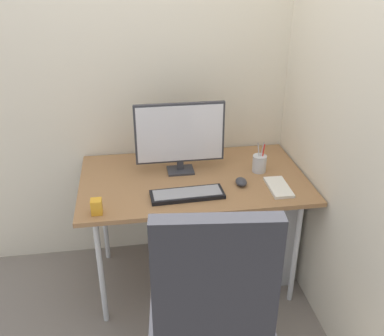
{
  "coord_description": "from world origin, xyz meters",
  "views": [
    {
      "loc": [
        -0.34,
        -2.2,
        1.91
      ],
      "look_at": [
        -0.02,
        -0.08,
        0.83
      ],
      "focal_mm": 40.83,
      "sensor_mm": 36.0,
      "label": 1
    }
  ],
  "objects_px": {
    "monitor": "(180,135)",
    "pen_holder": "(259,163)",
    "filing_cabinet": "(252,226)",
    "desk_clamp_accessory": "(97,207)",
    "notebook": "(279,187)",
    "keyboard": "(187,194)",
    "mouse": "(241,182)",
    "office_chair": "(211,302)"
  },
  "relations": [
    {
      "from": "filing_cabinet",
      "to": "keyboard",
      "type": "xyz_separation_m",
      "value": [
        -0.46,
        -0.28,
        0.44
      ]
    },
    {
      "from": "notebook",
      "to": "desk_clamp_accessory",
      "type": "distance_m",
      "value": 0.98
    },
    {
      "from": "desk_clamp_accessory",
      "to": "mouse",
      "type": "bearing_deg",
      "value": 12.66
    },
    {
      "from": "keyboard",
      "to": "mouse",
      "type": "relative_size",
      "value": 4.49
    },
    {
      "from": "monitor",
      "to": "pen_holder",
      "type": "distance_m",
      "value": 0.5
    },
    {
      "from": "monitor",
      "to": "filing_cabinet",
      "type": "bearing_deg",
      "value": -3.22
    },
    {
      "from": "keyboard",
      "to": "notebook",
      "type": "xyz_separation_m",
      "value": [
        0.51,
        0.01,
        -0.0
      ]
    },
    {
      "from": "filing_cabinet",
      "to": "monitor",
      "type": "distance_m",
      "value": 0.8
    },
    {
      "from": "office_chair",
      "to": "pen_holder",
      "type": "bearing_deg",
      "value": 62.6
    },
    {
      "from": "office_chair",
      "to": "filing_cabinet",
      "type": "height_order",
      "value": "office_chair"
    },
    {
      "from": "filing_cabinet",
      "to": "keyboard",
      "type": "bearing_deg",
      "value": -149.02
    },
    {
      "from": "pen_holder",
      "to": "notebook",
      "type": "bearing_deg",
      "value": -77.74
    },
    {
      "from": "monitor",
      "to": "desk_clamp_accessory",
      "type": "xyz_separation_m",
      "value": [
        -0.47,
        -0.4,
        -0.19
      ]
    },
    {
      "from": "monitor",
      "to": "pen_holder",
      "type": "xyz_separation_m",
      "value": [
        0.46,
        -0.08,
        -0.18
      ]
    },
    {
      "from": "office_chair",
      "to": "desk_clamp_accessory",
      "type": "bearing_deg",
      "value": 130.59
    },
    {
      "from": "filing_cabinet",
      "to": "monitor",
      "type": "bearing_deg",
      "value": 176.78
    },
    {
      "from": "office_chair",
      "to": "notebook",
      "type": "relative_size",
      "value": 4.87
    },
    {
      "from": "mouse",
      "to": "notebook",
      "type": "height_order",
      "value": "mouse"
    },
    {
      "from": "keyboard",
      "to": "filing_cabinet",
      "type": "bearing_deg",
      "value": 30.98
    },
    {
      "from": "filing_cabinet",
      "to": "monitor",
      "type": "xyz_separation_m",
      "value": [
        -0.46,
        0.03,
        0.65
      ]
    },
    {
      "from": "mouse",
      "to": "keyboard",
      "type": "bearing_deg",
      "value": -167.04
    },
    {
      "from": "office_chair",
      "to": "monitor",
      "type": "bearing_deg",
      "value": 90.27
    },
    {
      "from": "monitor",
      "to": "pen_holder",
      "type": "relative_size",
      "value": 2.75
    },
    {
      "from": "keyboard",
      "to": "pen_holder",
      "type": "bearing_deg",
      "value": 26.09
    },
    {
      "from": "mouse",
      "to": "pen_holder",
      "type": "distance_m",
      "value": 0.21
    },
    {
      "from": "pen_holder",
      "to": "desk_clamp_accessory",
      "type": "height_order",
      "value": "pen_holder"
    },
    {
      "from": "mouse",
      "to": "pen_holder",
      "type": "relative_size",
      "value": 0.47
    },
    {
      "from": "desk_clamp_accessory",
      "to": "notebook",
      "type": "bearing_deg",
      "value": 6.16
    },
    {
      "from": "keyboard",
      "to": "notebook",
      "type": "height_order",
      "value": "keyboard"
    },
    {
      "from": "filing_cabinet",
      "to": "mouse",
      "type": "relative_size",
      "value": 6.95
    },
    {
      "from": "filing_cabinet",
      "to": "desk_clamp_accessory",
      "type": "relative_size",
      "value": 7.97
    },
    {
      "from": "office_chair",
      "to": "desk_clamp_accessory",
      "type": "relative_size",
      "value": 14.34
    },
    {
      "from": "mouse",
      "to": "desk_clamp_accessory",
      "type": "distance_m",
      "value": 0.8
    },
    {
      "from": "monitor",
      "to": "keyboard",
      "type": "bearing_deg",
      "value": -90.37
    },
    {
      "from": "filing_cabinet",
      "to": "pen_holder",
      "type": "bearing_deg",
      "value": -94.26
    },
    {
      "from": "notebook",
      "to": "filing_cabinet",
      "type": "bearing_deg",
      "value": 99.93
    },
    {
      "from": "mouse",
      "to": "notebook",
      "type": "xyz_separation_m",
      "value": [
        0.19,
        -0.07,
        -0.01
      ]
    },
    {
      "from": "office_chair",
      "to": "mouse",
      "type": "distance_m",
      "value": 0.81
    },
    {
      "from": "desk_clamp_accessory",
      "to": "filing_cabinet",
      "type": "bearing_deg",
      "value": 22.03
    },
    {
      "from": "monitor",
      "to": "pen_holder",
      "type": "bearing_deg",
      "value": -9.82
    },
    {
      "from": "filing_cabinet",
      "to": "notebook",
      "type": "distance_m",
      "value": 0.51
    },
    {
      "from": "pen_holder",
      "to": "keyboard",
      "type": "bearing_deg",
      "value": -153.91
    }
  ]
}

